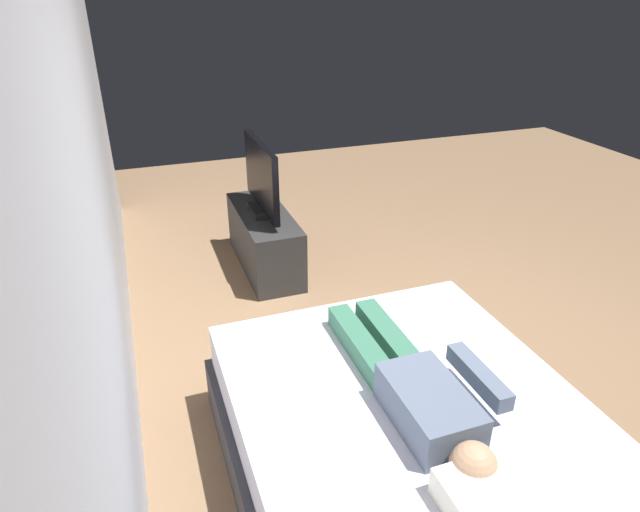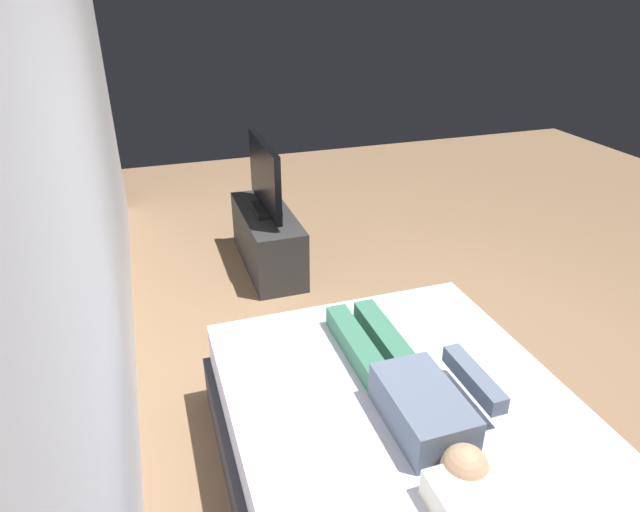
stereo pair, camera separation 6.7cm
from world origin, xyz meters
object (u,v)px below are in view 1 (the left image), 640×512
at_px(bed, 410,453).
at_px(tv, 261,180).
at_px(remote, 474,362).
at_px(person, 417,388).
at_px(tv_stand, 265,240).

bearing_deg(bed, tv, 1.18).
xyz_separation_m(bed, remote, (0.18, -0.42, 0.29)).
bearing_deg(remote, tv, 11.50).
bearing_deg(tv, person, -178.45).
distance_m(tv_stand, tv, 0.53).
xyz_separation_m(person, tv_stand, (2.47, 0.07, -0.37)).
xyz_separation_m(person, remote, (0.15, -0.40, -0.07)).
height_order(tv_stand, tv, tv).
xyz_separation_m(bed, person, (0.03, -0.02, 0.36)).
bearing_deg(person, remote, -69.53).
relative_size(bed, remote, 12.91).
xyz_separation_m(remote, tv, (2.32, 0.47, 0.24)).
distance_m(person, tv_stand, 2.50).
distance_m(bed, tv, 2.55).
relative_size(bed, tv, 2.20).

